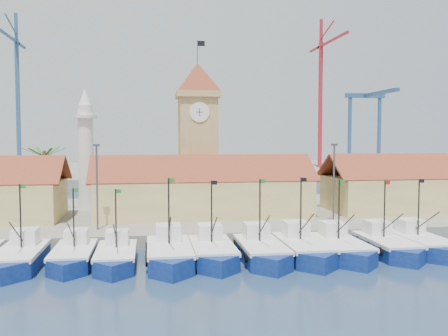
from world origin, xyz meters
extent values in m
plane|color=#1B2F48|center=(0.00, 0.00, 0.00)|extent=(400.00, 400.00, 0.00)
cube|color=gray|center=(0.00, 24.00, 0.75)|extent=(140.00, 32.00, 1.50)
cube|color=gray|center=(0.00, 110.00, 1.00)|extent=(240.00, 80.00, 2.00)
cube|color=navy|center=(-17.70, 3.23, 0.51)|extent=(3.59, 8.13, 1.85)
cube|color=navy|center=(-17.70, -0.83, 0.51)|extent=(3.59, 3.59, 1.85)
cube|color=silver|center=(-17.70, 3.23, 1.44)|extent=(3.66, 8.35, 0.36)
cube|color=silver|center=(-17.70, 5.26, 2.26)|extent=(2.15, 2.26, 1.44)
cylinder|color=black|center=(-17.70, 3.74, 4.31)|extent=(0.14, 0.14, 5.75)
cube|color=#197226|center=(-17.45, 3.74, 6.98)|extent=(0.51, 0.02, 0.36)
cube|color=navy|center=(-13.26, 3.39, 0.48)|extent=(3.37, 7.62, 1.73)
cube|color=navy|center=(-13.26, -0.42, 0.48)|extent=(3.37, 3.37, 1.73)
cube|color=silver|center=(-13.26, 3.39, 1.35)|extent=(3.44, 7.84, 0.34)
cube|color=silver|center=(-13.26, 5.30, 2.12)|extent=(2.02, 2.12, 1.35)
cylinder|color=black|center=(-13.26, 3.87, 4.04)|extent=(0.13, 0.13, 5.39)
cube|color=#197226|center=(-13.02, 3.87, 6.55)|extent=(0.48, 0.02, 0.34)
cube|color=navy|center=(-9.53, 2.53, 0.48)|extent=(3.34, 7.57, 1.72)
cube|color=navy|center=(-9.53, -1.25, 0.48)|extent=(3.34, 3.34, 1.72)
cube|color=silver|center=(-9.53, 2.53, 1.34)|extent=(3.41, 7.78, 0.33)
cube|color=silver|center=(-9.53, 4.42, 2.10)|extent=(2.01, 2.10, 1.34)
cylinder|color=black|center=(-9.53, 3.01, 4.01)|extent=(0.13, 0.13, 5.35)
cube|color=#197226|center=(-9.29, 3.01, 6.50)|extent=(0.48, 0.02, 0.33)
cube|color=navy|center=(-4.90, 2.44, 0.54)|extent=(3.81, 8.62, 1.96)
cube|color=navy|center=(-4.90, -1.87, 0.54)|extent=(3.81, 3.81, 1.96)
cube|color=silver|center=(-4.90, 2.44, 1.52)|extent=(3.88, 8.86, 0.38)
cube|color=silver|center=(-4.90, 4.59, 2.39)|extent=(2.28, 2.39, 1.52)
cylinder|color=black|center=(-4.90, 2.98, 4.57)|extent=(0.15, 0.15, 6.09)
cube|color=#197226|center=(-4.62, 2.98, 7.40)|extent=(0.54, 0.02, 0.38)
cube|color=navy|center=(-1.00, 2.83, 0.52)|extent=(3.65, 8.27, 1.88)
cube|color=navy|center=(-1.00, -1.30, 0.52)|extent=(3.65, 3.65, 1.88)
cube|color=silver|center=(-1.00, 2.83, 1.46)|extent=(3.73, 8.50, 0.37)
cube|color=silver|center=(-1.00, 4.90, 2.30)|extent=(2.19, 2.30, 1.46)
cylinder|color=black|center=(-1.00, 3.36, 4.38)|extent=(0.15, 0.15, 5.85)
cube|color=black|center=(-0.74, 3.36, 7.10)|extent=(0.52, 0.02, 0.37)
cube|color=navy|center=(3.43, 2.46, 0.53)|extent=(3.71, 8.39, 1.91)
cube|color=navy|center=(3.43, -1.74, 0.53)|extent=(3.71, 3.71, 1.91)
cube|color=silver|center=(3.43, 2.46, 1.48)|extent=(3.78, 8.63, 0.37)
cube|color=silver|center=(3.43, 4.56, 2.33)|extent=(2.23, 2.33, 1.48)
cylinder|color=black|center=(3.43, 2.99, 4.45)|extent=(0.15, 0.15, 5.93)
cube|color=#197226|center=(3.70, 2.99, 7.21)|extent=(0.53, 0.02, 0.37)
cube|color=navy|center=(7.40, 2.68, 0.54)|extent=(3.75, 8.48, 1.93)
cube|color=navy|center=(7.40, -1.56, 0.54)|extent=(3.74, 3.74, 1.93)
cube|color=silver|center=(7.40, 2.68, 1.50)|extent=(3.82, 8.71, 0.37)
cube|color=silver|center=(7.40, 4.80, 2.35)|extent=(2.25, 2.35, 1.50)
cylinder|color=black|center=(7.40, 3.21, 4.49)|extent=(0.15, 0.15, 5.99)
cube|color=black|center=(7.67, 3.21, 7.28)|extent=(0.54, 0.02, 0.37)
cube|color=navy|center=(11.10, 2.61, 0.52)|extent=(3.61, 8.18, 1.86)
cube|color=navy|center=(11.10, -1.48, 0.52)|extent=(3.61, 3.61, 1.86)
cube|color=silver|center=(11.10, 2.61, 1.45)|extent=(3.69, 8.41, 0.36)
cube|color=silver|center=(11.10, 4.65, 2.27)|extent=(2.17, 2.27, 1.45)
cylinder|color=black|center=(11.10, 3.12, 4.34)|extent=(0.14, 0.14, 5.78)
cube|color=#197226|center=(11.36, 3.12, 7.02)|extent=(0.52, 0.02, 0.36)
cube|color=navy|center=(15.82, 2.88, 0.50)|extent=(3.53, 8.00, 1.82)
cube|color=navy|center=(15.82, -1.12, 0.50)|extent=(3.53, 3.53, 1.82)
cube|color=silver|center=(15.82, 2.88, 1.41)|extent=(3.61, 8.22, 0.35)
cube|color=silver|center=(15.82, 4.88, 2.22)|extent=(2.12, 2.22, 1.41)
cylinder|color=black|center=(15.82, 3.39, 4.24)|extent=(0.14, 0.14, 5.66)
cube|color=#A5140F|center=(16.07, 3.39, 6.87)|extent=(0.50, 0.02, 0.35)
cube|color=navy|center=(19.55, 3.20, 0.51)|extent=(3.58, 8.10, 1.84)
cube|color=navy|center=(19.55, -0.85, 0.51)|extent=(3.58, 3.58, 1.84)
cube|color=silver|center=(19.55, 3.20, 1.43)|extent=(3.65, 8.33, 0.36)
cube|color=silver|center=(19.55, 5.23, 2.25)|extent=(2.15, 2.25, 1.43)
cylinder|color=black|center=(19.55, 3.71, 4.30)|extent=(0.14, 0.14, 5.73)
cube|color=black|center=(19.80, 3.71, 6.96)|extent=(0.51, 0.02, 0.36)
cube|color=#E8CC7F|center=(0.00, 20.00, 3.75)|extent=(26.00, 10.00, 4.50)
cube|color=#993C27|center=(0.00, 17.50, 7.50)|extent=(27.04, 5.13, 3.21)
cube|color=#993C27|center=(0.00, 22.50, 7.50)|extent=(27.04, 5.13, 3.21)
cube|color=#E8CC7F|center=(32.00, 20.00, 3.75)|extent=(30.00, 10.00, 4.50)
cube|color=#993C27|center=(32.00, 22.50, 7.50)|extent=(31.20, 5.13, 3.21)
cube|color=tan|center=(0.00, 26.00, 9.00)|extent=(5.00, 5.00, 15.00)
cube|color=tan|center=(0.00, 26.00, 16.90)|extent=(5.80, 5.80, 0.80)
pyramid|color=#993C27|center=(0.00, 26.00, 19.20)|extent=(5.80, 5.80, 4.00)
cylinder|color=white|center=(0.00, 23.45, 14.50)|extent=(2.60, 0.15, 2.60)
cube|color=black|center=(0.00, 23.37, 14.50)|extent=(0.08, 0.02, 1.00)
cube|color=black|center=(0.00, 23.37, 14.50)|extent=(0.80, 0.02, 0.08)
cylinder|color=#3F3F44|center=(0.00, 26.00, 22.70)|extent=(0.10, 0.10, 3.00)
cube|color=black|center=(0.50, 26.00, 23.80)|extent=(1.00, 0.03, 0.70)
cylinder|color=silver|center=(-15.00, 28.00, 8.50)|extent=(2.00, 2.00, 14.00)
cylinder|color=silver|center=(-15.00, 28.00, 14.00)|extent=(3.00, 3.00, 0.40)
cone|color=silver|center=(-15.00, 28.00, 16.60)|extent=(1.80, 1.80, 2.40)
cylinder|color=brown|center=(-20.00, 26.00, 5.50)|extent=(0.44, 0.44, 8.00)
cube|color=#2D6121|center=(-18.60, 26.00, 9.30)|extent=(2.80, 0.35, 1.18)
cube|color=#2D6121|center=(-19.30, 27.21, 9.30)|extent=(1.71, 2.60, 1.18)
cube|color=#2D6121|center=(-20.70, 27.21, 9.30)|extent=(1.71, 2.60, 1.18)
cube|color=#2D6121|center=(-21.40, 26.00, 9.30)|extent=(2.80, 0.35, 1.18)
cube|color=#2D6121|center=(-20.70, 24.79, 9.30)|extent=(1.71, 2.60, 1.18)
cube|color=#2D6121|center=(-19.30, 24.79, 9.30)|extent=(1.71, 2.60, 1.18)
cylinder|color=#3F3F44|center=(-12.00, 12.00, 6.00)|extent=(0.20, 0.20, 9.00)
cube|color=#3F3F44|center=(-12.00, 12.00, 10.40)|extent=(0.70, 0.25, 0.25)
cylinder|color=#3F3F44|center=(14.00, 12.00, 6.00)|extent=(0.20, 0.20, 9.00)
cube|color=#3F3F44|center=(14.00, 12.00, 10.40)|extent=(0.70, 0.25, 0.25)
cube|color=#294F7D|center=(-43.05, 108.00, 20.53)|extent=(1.00, 1.00, 37.06)
cube|color=#294F7D|center=(-43.05, 98.38, 38.06)|extent=(0.60, 24.05, 0.60)
cube|color=#294F7D|center=(-43.05, 113.00, 38.06)|extent=(0.60, 10.00, 0.60)
cube|color=#294F7D|center=(-43.05, 108.00, 42.56)|extent=(0.80, 0.80, 7.00)
cube|color=#B41B26|center=(45.36, 105.00, 20.89)|extent=(1.00, 1.00, 37.79)
cube|color=#B41B26|center=(45.36, 95.83, 38.79)|extent=(0.60, 22.93, 0.60)
cube|color=#B41B26|center=(45.36, 110.00, 38.79)|extent=(0.60, 10.00, 0.60)
cube|color=#B41B26|center=(45.36, 105.00, 43.29)|extent=(0.80, 0.80, 7.00)
cube|color=#294F7D|center=(57.00, 110.00, 13.00)|extent=(0.90, 0.90, 22.00)
cube|color=#294F7D|center=(67.00, 110.00, 13.00)|extent=(0.90, 0.90, 22.00)
cube|color=#294F7D|center=(62.00, 110.00, 24.50)|extent=(13.00, 1.40, 1.40)
cube|color=#294F7D|center=(62.00, 100.00, 24.50)|extent=(1.40, 22.00, 1.00)
camera|label=1|loc=(-6.68, -41.41, 11.22)|focal=40.00mm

